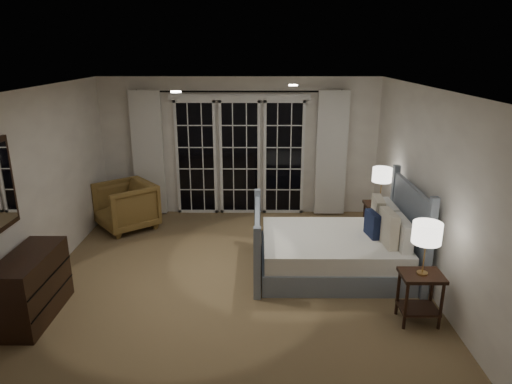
{
  "coord_description": "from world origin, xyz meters",
  "views": [
    {
      "loc": [
        0.33,
        -5.65,
        2.95
      ],
      "look_at": [
        0.3,
        0.4,
        1.05
      ],
      "focal_mm": 32.0,
      "sensor_mm": 36.0,
      "label": 1
    }
  ],
  "objects_px": {
    "nightstand_left": "(420,291)",
    "nightstand_right": "(379,216)",
    "bed": "(337,249)",
    "dresser": "(32,286)",
    "armchair": "(126,206)",
    "lamp_left": "(427,233)",
    "lamp_right": "(382,175)"
  },
  "relations": [
    {
      "from": "nightstand_left",
      "to": "nightstand_right",
      "type": "height_order",
      "value": "nightstand_right"
    },
    {
      "from": "bed",
      "to": "nightstand_right",
      "type": "height_order",
      "value": "bed"
    },
    {
      "from": "nightstand_left",
      "to": "dresser",
      "type": "bearing_deg",
      "value": 179.0
    },
    {
      "from": "bed",
      "to": "dresser",
      "type": "xyz_separation_m",
      "value": [
        -3.65,
        -1.17,
        0.07
      ]
    },
    {
      "from": "bed",
      "to": "nightstand_right",
      "type": "bearing_deg",
      "value": 52.65
    },
    {
      "from": "bed",
      "to": "armchair",
      "type": "bearing_deg",
      "value": 154.99
    },
    {
      "from": "nightstand_left",
      "to": "armchair",
      "type": "xyz_separation_m",
      "value": [
        -4.05,
        2.8,
        0.01
      ]
    },
    {
      "from": "bed",
      "to": "lamp_left",
      "type": "relative_size",
      "value": 3.52
    },
    {
      "from": "lamp_right",
      "to": "armchair",
      "type": "distance_m",
      "value": 4.26
    },
    {
      "from": "lamp_right",
      "to": "armchair",
      "type": "height_order",
      "value": "lamp_right"
    },
    {
      "from": "nightstand_right",
      "to": "dresser",
      "type": "relative_size",
      "value": 0.56
    },
    {
      "from": "bed",
      "to": "lamp_left",
      "type": "height_order",
      "value": "bed"
    },
    {
      "from": "armchair",
      "to": "nightstand_left",
      "type": "bearing_deg",
      "value": 15.79
    },
    {
      "from": "bed",
      "to": "armchair",
      "type": "distance_m",
      "value": 3.68
    },
    {
      "from": "nightstand_left",
      "to": "dresser",
      "type": "relative_size",
      "value": 0.55
    },
    {
      "from": "bed",
      "to": "lamp_left",
      "type": "distance_m",
      "value": 1.63
    },
    {
      "from": "nightstand_right",
      "to": "bed",
      "type": "bearing_deg",
      "value": -127.35
    },
    {
      "from": "bed",
      "to": "armchair",
      "type": "height_order",
      "value": "bed"
    },
    {
      "from": "lamp_left",
      "to": "lamp_right",
      "type": "relative_size",
      "value": 1.03
    },
    {
      "from": "bed",
      "to": "lamp_right",
      "type": "bearing_deg",
      "value": 52.65
    },
    {
      "from": "bed",
      "to": "nightstand_left",
      "type": "distance_m",
      "value": 1.44
    },
    {
      "from": "bed",
      "to": "lamp_right",
      "type": "height_order",
      "value": "bed"
    },
    {
      "from": "lamp_left",
      "to": "nightstand_right",
      "type": "bearing_deg",
      "value": 86.79
    },
    {
      "from": "lamp_left",
      "to": "lamp_right",
      "type": "distance_m",
      "value": 2.36
    },
    {
      "from": "nightstand_left",
      "to": "lamp_right",
      "type": "relative_size",
      "value": 1.02
    },
    {
      "from": "nightstand_right",
      "to": "armchair",
      "type": "distance_m",
      "value": 4.21
    },
    {
      "from": "nightstand_right",
      "to": "dresser",
      "type": "bearing_deg",
      "value": -153.09
    },
    {
      "from": "nightstand_left",
      "to": "dresser",
      "type": "height_order",
      "value": "dresser"
    },
    {
      "from": "dresser",
      "to": "lamp_right",
      "type": "bearing_deg",
      "value": 26.91
    },
    {
      "from": "bed",
      "to": "dresser",
      "type": "height_order",
      "value": "bed"
    },
    {
      "from": "bed",
      "to": "dresser",
      "type": "relative_size",
      "value": 1.94
    },
    {
      "from": "nightstand_left",
      "to": "armchair",
      "type": "height_order",
      "value": "armchair"
    }
  ]
}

